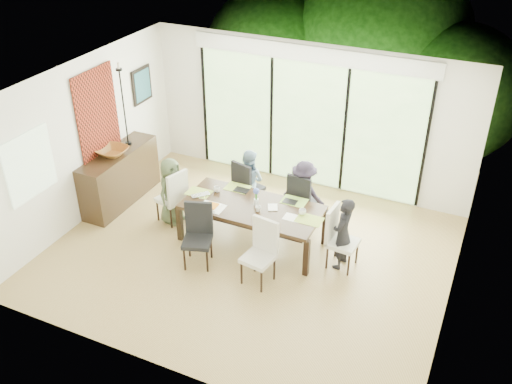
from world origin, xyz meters
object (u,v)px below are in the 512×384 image
at_px(chair_far_left, 249,185).
at_px(bowl, 112,152).
at_px(cup_b, 258,209).
at_px(chair_right_end, 344,239).
at_px(table_top, 252,207).
at_px(person_left_end, 171,191).
at_px(chair_near_right, 258,254).
at_px(laptop, 201,196).
at_px(person_right_end, 343,234).
at_px(sideboard, 120,177).
at_px(chair_far_right, 304,197).
at_px(chair_left_end, 171,195).
at_px(person_far_left, 249,181).
at_px(person_far_right, 303,194).
at_px(cup_a, 217,189).
at_px(chair_near_left, 197,237).
at_px(cup_c, 302,212).
at_px(vase, 256,202).

bearing_deg(chair_far_left, bowl, 35.24).
bearing_deg(cup_b, chair_right_end, 4.24).
bearing_deg(chair_right_end, table_top, 94.54).
bearing_deg(person_left_end, table_top, -81.90).
height_order(chair_near_right, laptop, chair_near_right).
xyz_separation_m(person_right_end, bowl, (-4.14, 0.07, 0.45)).
relative_size(person_left_end, sideboard, 0.68).
bearing_deg(chair_far_right, chair_near_right, 94.38).
relative_size(chair_left_end, cup_b, 11.00).
distance_m(chair_right_end, person_far_left, 2.12).
distance_m(chair_near_right, person_far_right, 1.70).
distance_m(chair_left_end, cup_a, 0.84).
relative_size(table_top, chair_near_left, 2.18).
bearing_deg(chair_far_left, sideboard, 32.90).
xyz_separation_m(chair_far_left, bowl, (-2.21, -0.78, 0.54)).
bearing_deg(chair_near_left, chair_left_end, 120.53).
bearing_deg(chair_far_right, chair_left_end, 28.57).
bearing_deg(bowl, chair_far_right, 13.75).
relative_size(person_far_left, cup_c, 10.40).
bearing_deg(cup_b, chair_near_right, -65.56).
height_order(person_far_left, vase, person_far_left).
relative_size(person_far_right, laptop, 3.91).
height_order(chair_left_end, chair_near_left, same).
distance_m(chair_near_right, person_right_end, 1.31).
relative_size(person_left_end, cup_a, 10.40).
xyz_separation_m(person_far_right, sideboard, (-3.21, -0.66, -0.10)).
bearing_deg(sideboard, cup_c, -1.09).
height_order(cup_b, sideboard, sideboard).
xyz_separation_m(laptop, bowl, (-1.81, 0.17, 0.34)).
distance_m(cup_b, cup_c, 0.68).
height_order(chair_near_left, bowl, bowl).
relative_size(chair_right_end, chair_near_left, 1.00).
height_order(chair_right_end, person_right_end, person_right_end).
xyz_separation_m(chair_far_right, cup_a, (-1.25, -0.70, 0.22)).
relative_size(chair_right_end, cup_c, 8.87).
bearing_deg(sideboard, person_left_end, -8.01).
bearing_deg(person_far_right, chair_left_end, 24.25).
height_order(vase, cup_c, vase).
bearing_deg(person_right_end, cup_b, -79.15).
height_order(person_right_end, bowl, person_right_end).
height_order(person_left_end, bowl, person_left_end).
relative_size(vase, sideboard, 0.06).
distance_m(chair_near_right, laptop, 1.57).
relative_size(chair_right_end, bowl, 1.94).
height_order(chair_near_left, sideboard, chair_near_left).
relative_size(chair_right_end, person_far_left, 0.85).
bearing_deg(person_left_end, chair_far_left, -42.37).
bearing_deg(cup_b, bowl, 176.62).
bearing_deg(table_top, person_far_left, 118.47).
bearing_deg(laptop, chair_right_end, -45.69).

